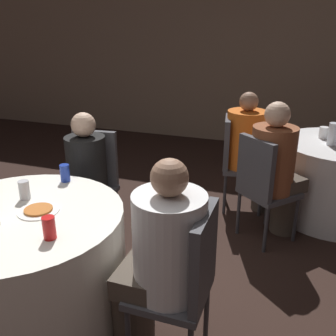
{
  "coord_description": "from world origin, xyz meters",
  "views": [
    {
      "loc": [
        1.36,
        -1.43,
        1.76
      ],
      "look_at": [
        0.56,
        0.84,
        0.83
      ],
      "focal_mm": 40.0,
      "sensor_mm": 36.0,
      "label": 1
    }
  ],
  "objects_px": {
    "bottle_far": "(333,134)",
    "person_black_shirt": "(84,183)",
    "chair_near_east": "(187,277)",
    "person_orange_shirt": "(251,151)",
    "soda_can_blue": "(65,173)",
    "person_floral_shirt": "(277,171)",
    "pizza_plate_near": "(38,210)",
    "chair_far_southwest": "(262,182)",
    "person_white_shirt": "(159,261)",
    "table_far": "(336,179)",
    "soda_can_red": "(49,228)",
    "table_near": "(27,267)",
    "chair_near_north": "(93,177)",
    "soda_can_silver": "(24,190)",
    "chair_far_west": "(235,156)"
  },
  "relations": [
    {
      "from": "bottle_far",
      "to": "person_black_shirt",
      "type": "bearing_deg",
      "value": -148.06
    },
    {
      "from": "chair_near_east",
      "to": "person_black_shirt",
      "type": "distance_m",
      "value": 1.4
    },
    {
      "from": "person_orange_shirt",
      "to": "soda_can_blue",
      "type": "bearing_deg",
      "value": -46.68
    },
    {
      "from": "person_floral_shirt",
      "to": "person_black_shirt",
      "type": "distance_m",
      "value": 1.59
    },
    {
      "from": "pizza_plate_near",
      "to": "chair_far_southwest",
      "type": "bearing_deg",
      "value": 48.53
    },
    {
      "from": "person_orange_shirt",
      "to": "bottle_far",
      "type": "height_order",
      "value": "person_orange_shirt"
    },
    {
      "from": "person_white_shirt",
      "to": "person_black_shirt",
      "type": "distance_m",
      "value": 1.28
    },
    {
      "from": "person_white_shirt",
      "to": "pizza_plate_near",
      "type": "distance_m",
      "value": 0.79
    },
    {
      "from": "table_far",
      "to": "person_black_shirt",
      "type": "distance_m",
      "value": 2.36
    },
    {
      "from": "pizza_plate_near",
      "to": "bottle_far",
      "type": "height_order",
      "value": "bottle_far"
    },
    {
      "from": "pizza_plate_near",
      "to": "soda_can_red",
      "type": "height_order",
      "value": "soda_can_red"
    },
    {
      "from": "table_near",
      "to": "person_floral_shirt",
      "type": "relative_size",
      "value": 1.02
    },
    {
      "from": "chair_far_southwest",
      "to": "person_black_shirt",
      "type": "relative_size",
      "value": 0.83
    },
    {
      "from": "table_near",
      "to": "chair_near_east",
      "type": "bearing_deg",
      "value": 0.01
    },
    {
      "from": "table_far",
      "to": "soda_can_blue",
      "type": "relative_size",
      "value": 9.17
    },
    {
      "from": "person_white_shirt",
      "to": "person_black_shirt",
      "type": "height_order",
      "value": "person_white_shirt"
    },
    {
      "from": "person_floral_shirt",
      "to": "soda_can_red",
      "type": "distance_m",
      "value": 1.96
    },
    {
      "from": "chair_near_east",
      "to": "person_orange_shirt",
      "type": "relative_size",
      "value": 0.79
    },
    {
      "from": "chair_near_north",
      "to": "soda_can_silver",
      "type": "xyz_separation_m",
      "value": [
        0.02,
        -0.84,
        0.24
      ]
    },
    {
      "from": "person_floral_shirt",
      "to": "bottle_far",
      "type": "xyz_separation_m",
      "value": [
        0.43,
        0.52,
        0.22
      ]
    },
    {
      "from": "table_near",
      "to": "chair_far_southwest",
      "type": "bearing_deg",
      "value": 47.84
    },
    {
      "from": "table_near",
      "to": "chair_near_north",
      "type": "relative_size",
      "value": 1.31
    },
    {
      "from": "soda_can_red",
      "to": "chair_near_east",
      "type": "bearing_deg",
      "value": 12.96
    },
    {
      "from": "chair_far_west",
      "to": "soda_can_blue",
      "type": "xyz_separation_m",
      "value": [
        -0.95,
        -1.44,
        0.24
      ]
    },
    {
      "from": "chair_far_west",
      "to": "soda_can_blue",
      "type": "height_order",
      "value": "chair_far_west"
    },
    {
      "from": "person_orange_shirt",
      "to": "chair_near_east",
      "type": "bearing_deg",
      "value": -11.57
    },
    {
      "from": "chair_near_north",
      "to": "bottle_far",
      "type": "relative_size",
      "value": 4.56
    },
    {
      "from": "table_far",
      "to": "person_white_shirt",
      "type": "xyz_separation_m",
      "value": [
        -1.02,
        -2.12,
        0.25
      ]
    },
    {
      "from": "chair_near_north",
      "to": "chair_near_east",
      "type": "height_order",
      "value": "same"
    },
    {
      "from": "chair_near_north",
      "to": "chair_far_west",
      "type": "bearing_deg",
      "value": -144.31
    },
    {
      "from": "person_orange_shirt",
      "to": "soda_can_red",
      "type": "height_order",
      "value": "person_orange_shirt"
    },
    {
      "from": "person_black_shirt",
      "to": "pizza_plate_near",
      "type": "relative_size",
      "value": 4.62
    },
    {
      "from": "soda_can_silver",
      "to": "person_black_shirt",
      "type": "bearing_deg",
      "value": 89.92
    },
    {
      "from": "table_near",
      "to": "bottle_far",
      "type": "relative_size",
      "value": 5.97
    },
    {
      "from": "table_near",
      "to": "person_floral_shirt",
      "type": "xyz_separation_m",
      "value": [
        1.36,
        1.5,
        0.25
      ]
    },
    {
      "from": "person_orange_shirt",
      "to": "pizza_plate_near",
      "type": "xyz_separation_m",
      "value": [
        -0.99,
        -1.91,
        0.13
      ]
    },
    {
      "from": "chair_near_east",
      "to": "chair_far_west",
      "type": "xyz_separation_m",
      "value": [
        -0.1,
        1.95,
        0.0
      ]
    },
    {
      "from": "person_white_shirt",
      "to": "soda_can_silver",
      "type": "distance_m",
      "value": 1.0
    },
    {
      "from": "chair_far_southwest",
      "to": "chair_far_west",
      "type": "distance_m",
      "value": 0.65
    },
    {
      "from": "person_white_shirt",
      "to": "bottle_far",
      "type": "relative_size",
      "value": 5.79
    },
    {
      "from": "chair_near_north",
      "to": "chair_far_west",
      "type": "xyz_separation_m",
      "value": [
        1.04,
        0.93,
        0.0
      ]
    },
    {
      "from": "person_floral_shirt",
      "to": "chair_near_north",
      "type": "bearing_deg",
      "value": -120.88
    },
    {
      "from": "person_orange_shirt",
      "to": "table_far",
      "type": "bearing_deg",
      "value": 90.0
    },
    {
      "from": "table_far",
      "to": "soda_can_silver",
      "type": "relative_size",
      "value": 9.17
    },
    {
      "from": "chair_far_west",
      "to": "bottle_far",
      "type": "xyz_separation_m",
      "value": [
        0.86,
        0.07,
        0.28
      ]
    },
    {
      "from": "table_near",
      "to": "soda_can_red",
      "type": "relative_size",
      "value": 9.99
    },
    {
      "from": "chair_near_east",
      "to": "chair_far_southwest",
      "type": "xyz_separation_m",
      "value": [
        0.23,
        1.38,
        0.0
      ]
    },
    {
      "from": "chair_far_west",
      "to": "soda_can_red",
      "type": "distance_m",
      "value": 2.21
    },
    {
      "from": "chair_near_east",
      "to": "person_black_shirt",
      "type": "height_order",
      "value": "person_black_shirt"
    },
    {
      "from": "chair_far_southwest",
      "to": "person_orange_shirt",
      "type": "xyz_separation_m",
      "value": [
        -0.17,
        0.6,
        0.06
      ]
    }
  ]
}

